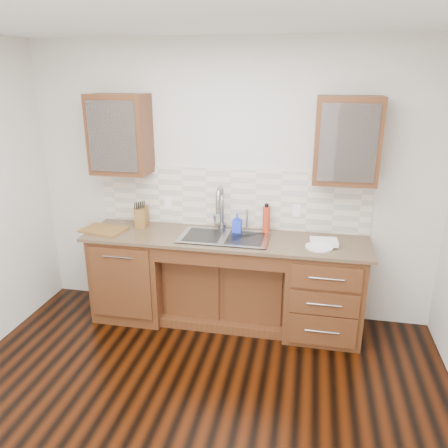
% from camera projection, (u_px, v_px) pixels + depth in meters
% --- Properties ---
extents(ground, '(4.00, 3.50, 0.10)m').
position_uv_depth(ground, '(185.00, 432.00, 3.12)').
color(ground, black).
extents(wall_back, '(4.00, 0.10, 2.70)m').
position_uv_depth(wall_back, '(232.00, 183.00, 4.33)').
color(wall_back, beige).
rests_on(wall_back, ground).
extents(base_cabinet_left, '(0.70, 0.62, 0.88)m').
position_uv_depth(base_cabinet_left, '(134.00, 273.00, 4.47)').
color(base_cabinet_left, '#593014').
rests_on(base_cabinet_left, ground).
extents(base_cabinet_center, '(1.20, 0.44, 0.70)m').
position_uv_depth(base_cabinet_center, '(227.00, 285.00, 4.41)').
color(base_cabinet_center, '#593014').
rests_on(base_cabinet_center, ground).
extents(base_cabinet_right, '(0.70, 0.62, 0.88)m').
position_uv_depth(base_cabinet_right, '(323.00, 290.00, 4.12)').
color(base_cabinet_right, '#593014').
rests_on(base_cabinet_right, ground).
extents(countertop, '(2.70, 0.65, 0.03)m').
position_uv_depth(countertop, '(225.00, 239.00, 4.13)').
color(countertop, '#84705B').
rests_on(countertop, base_cabinet_left).
extents(backsplash, '(2.70, 0.02, 0.59)m').
position_uv_depth(backsplash, '(231.00, 198.00, 4.32)').
color(backsplash, beige).
rests_on(backsplash, wall_back).
extents(sink, '(0.84, 0.46, 0.19)m').
position_uv_depth(sink, '(224.00, 246.00, 4.14)').
color(sink, '#9E9EA5').
rests_on(sink, countertop).
extents(faucet, '(0.04, 0.04, 0.40)m').
position_uv_depth(faucet, '(222.00, 210.00, 4.27)').
color(faucet, '#999993').
rests_on(faucet, countertop).
extents(filter_tap, '(0.02, 0.02, 0.24)m').
position_uv_depth(filter_tap, '(247.00, 219.00, 4.26)').
color(filter_tap, '#999993').
rests_on(filter_tap, countertop).
extents(upper_cabinet_left, '(0.55, 0.34, 0.75)m').
position_uv_depth(upper_cabinet_left, '(120.00, 134.00, 4.17)').
color(upper_cabinet_left, '#593014').
rests_on(upper_cabinet_left, wall_back).
extents(upper_cabinet_right, '(0.55, 0.34, 0.75)m').
position_uv_depth(upper_cabinet_right, '(347.00, 141.00, 3.78)').
color(upper_cabinet_right, '#593014').
rests_on(upper_cabinet_right, wall_back).
extents(outlet_left, '(0.08, 0.01, 0.12)m').
position_uv_depth(outlet_left, '(168.00, 203.00, 4.46)').
color(outlet_left, white).
rests_on(outlet_left, backsplash).
extents(outlet_right, '(0.08, 0.01, 0.12)m').
position_uv_depth(outlet_right, '(296.00, 211.00, 4.22)').
color(outlet_right, white).
rests_on(outlet_right, backsplash).
extents(soap_bottle, '(0.09, 0.09, 0.19)m').
position_uv_depth(soap_bottle, '(237.00, 223.00, 4.21)').
color(soap_bottle, blue).
rests_on(soap_bottle, countertop).
extents(water_bottle, '(0.09, 0.09, 0.26)m').
position_uv_depth(water_bottle, '(266.00, 220.00, 4.20)').
color(water_bottle, '#B53119').
rests_on(water_bottle, countertop).
extents(plate, '(0.33, 0.33, 0.01)m').
position_uv_depth(plate, '(319.00, 247.00, 3.87)').
color(plate, silver).
rests_on(plate, countertop).
extents(dish_towel, '(0.25, 0.19, 0.04)m').
position_uv_depth(dish_towel, '(324.00, 242.00, 3.91)').
color(dish_towel, white).
rests_on(dish_towel, plate).
extents(knife_block, '(0.13, 0.18, 0.19)m').
position_uv_depth(knife_block, '(142.00, 217.00, 4.41)').
color(knife_block, brown).
rests_on(knife_block, countertop).
extents(cutting_board, '(0.46, 0.36, 0.02)m').
position_uv_depth(cutting_board, '(103.00, 230.00, 4.30)').
color(cutting_board, '#996639').
rests_on(cutting_board, countertop).
extents(cup_left_a, '(0.15, 0.15, 0.09)m').
position_uv_depth(cup_left_a, '(112.00, 140.00, 4.20)').
color(cup_left_a, white).
rests_on(cup_left_a, upper_cabinet_left).
extents(cup_left_b, '(0.15, 0.15, 0.10)m').
position_uv_depth(cup_left_b, '(135.00, 140.00, 4.16)').
color(cup_left_b, white).
rests_on(cup_left_b, upper_cabinet_left).
extents(cup_right_a, '(0.17, 0.17, 0.10)m').
position_uv_depth(cup_right_a, '(328.00, 146.00, 3.82)').
color(cup_right_a, white).
rests_on(cup_right_a, upper_cabinet_right).
extents(cup_right_b, '(0.12, 0.12, 0.09)m').
position_uv_depth(cup_right_b, '(359.00, 147.00, 3.78)').
color(cup_right_b, white).
rests_on(cup_right_b, upper_cabinet_right).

